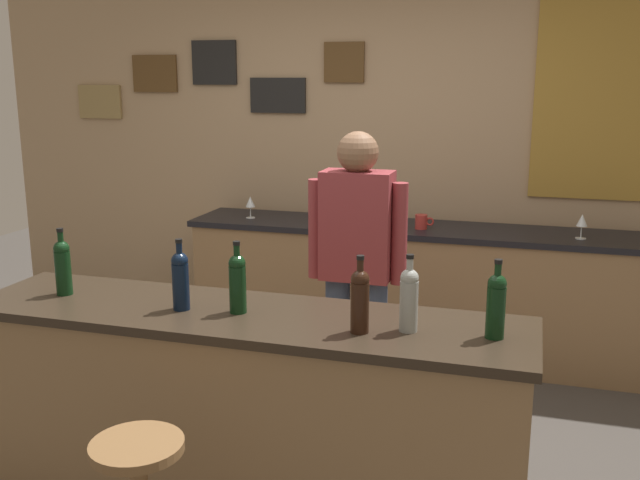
% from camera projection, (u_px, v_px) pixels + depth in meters
% --- Properties ---
extents(ground_plane, '(10.00, 10.00, 0.00)m').
position_uv_depth(ground_plane, '(278.00, 463.00, 3.58)').
color(ground_plane, '#423D38').
extents(back_wall, '(6.00, 0.09, 2.80)m').
position_uv_depth(back_wall, '(376.00, 143.00, 5.15)').
color(back_wall, tan).
rests_on(back_wall, ground_plane).
extents(bar_counter, '(2.41, 0.60, 0.92)m').
position_uv_depth(bar_counter, '(245.00, 413.00, 3.10)').
color(bar_counter, olive).
rests_on(bar_counter, ground_plane).
extents(side_counter, '(3.12, 0.56, 0.90)m').
position_uv_depth(side_counter, '(414.00, 291.00, 4.91)').
color(side_counter, olive).
rests_on(side_counter, ground_plane).
extents(bartender, '(0.52, 0.21, 1.62)m').
position_uv_depth(bartender, '(357.00, 264.00, 3.71)').
color(bartender, '#384766').
rests_on(bartender, ground_plane).
extents(wine_bottle_a, '(0.07, 0.07, 0.31)m').
position_uv_depth(wine_bottle_a, '(63.00, 265.00, 3.22)').
color(wine_bottle_a, black).
rests_on(wine_bottle_a, bar_counter).
extents(wine_bottle_b, '(0.07, 0.07, 0.31)m').
position_uv_depth(wine_bottle_b, '(180.00, 278.00, 3.01)').
color(wine_bottle_b, black).
rests_on(wine_bottle_b, bar_counter).
extents(wine_bottle_c, '(0.07, 0.07, 0.31)m').
position_uv_depth(wine_bottle_c, '(237.00, 281.00, 2.97)').
color(wine_bottle_c, black).
rests_on(wine_bottle_c, bar_counter).
extents(wine_bottle_d, '(0.07, 0.07, 0.31)m').
position_uv_depth(wine_bottle_d, '(360.00, 299.00, 2.74)').
color(wine_bottle_d, black).
rests_on(wine_bottle_d, bar_counter).
extents(wine_bottle_e, '(0.07, 0.07, 0.31)m').
position_uv_depth(wine_bottle_e, '(409.00, 297.00, 2.75)').
color(wine_bottle_e, '#999E99').
rests_on(wine_bottle_e, bar_counter).
extents(wine_bottle_f, '(0.07, 0.07, 0.31)m').
position_uv_depth(wine_bottle_f, '(496.00, 303.00, 2.68)').
color(wine_bottle_f, black).
rests_on(wine_bottle_f, bar_counter).
extents(wine_glass_a, '(0.07, 0.07, 0.16)m').
position_uv_depth(wine_glass_a, '(250.00, 203.00, 5.07)').
color(wine_glass_a, silver).
rests_on(wine_glass_a, side_counter).
extents(wine_glass_b, '(0.07, 0.07, 0.16)m').
position_uv_depth(wine_glass_b, '(327.00, 204.00, 5.04)').
color(wine_glass_b, silver).
rests_on(wine_glass_b, side_counter).
extents(wine_glass_c, '(0.07, 0.07, 0.16)m').
position_uv_depth(wine_glass_c, '(384.00, 208.00, 4.88)').
color(wine_glass_c, silver).
rests_on(wine_glass_c, side_counter).
extents(wine_glass_d, '(0.07, 0.07, 0.16)m').
position_uv_depth(wine_glass_d, '(400.00, 212.00, 4.74)').
color(wine_glass_d, silver).
rests_on(wine_glass_d, side_counter).
extents(wine_glass_e, '(0.07, 0.07, 0.16)m').
position_uv_depth(wine_glass_e, '(582.00, 221.00, 4.42)').
color(wine_glass_e, silver).
rests_on(wine_glass_e, side_counter).
extents(coffee_mug, '(0.12, 0.08, 0.09)m').
position_uv_depth(coffee_mug, '(422.00, 222.00, 4.72)').
color(coffee_mug, '#B2332D').
rests_on(coffee_mug, side_counter).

